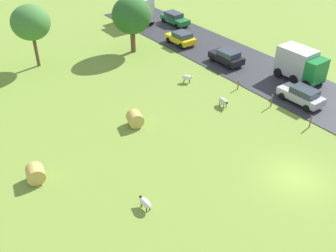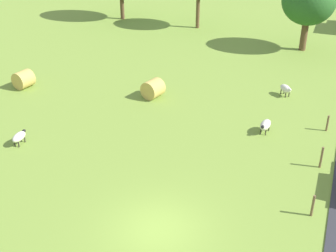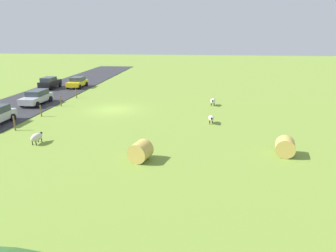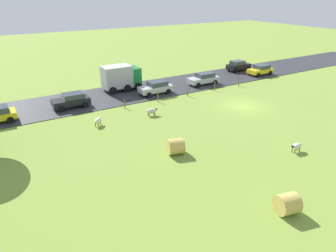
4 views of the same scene
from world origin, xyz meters
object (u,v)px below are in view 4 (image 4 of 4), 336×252
(sheep_0, at_px, (98,121))
(hay_bale_0, at_px, (176,146))
(car_3, at_px, (204,78))
(car_1, at_px, (71,100))
(sheep_1, at_px, (152,111))
(car_0, at_px, (261,70))
(car_4, at_px, (156,87))
(hay_bale_1, at_px, (287,204))
(sheep_2, at_px, (296,146))
(truck_0, at_px, (121,77))
(car_5, at_px, (238,66))

(sheep_0, xyz_separation_m, hay_bale_0, (-8.44, -3.52, 0.10))
(car_3, bearing_deg, car_1, 89.45)
(sheep_1, relative_size, hay_bale_0, 1.01)
(car_0, distance_m, car_4, 18.35)
(hay_bale_0, height_order, hay_bale_1, hay_bale_0)
(sheep_1, distance_m, hay_bale_0, 8.38)
(sheep_1, height_order, car_1, car_1)
(sheep_1, height_order, car_0, car_0)
(sheep_0, relative_size, car_4, 0.26)
(hay_bale_0, distance_m, hay_bale_1, 9.45)
(hay_bale_0, height_order, car_4, car_4)
(sheep_1, height_order, sheep_2, sheep_1)
(hay_bale_0, distance_m, car_4, 15.40)
(truck_0, bearing_deg, hay_bale_1, 177.84)
(car_1, bearing_deg, hay_bale_1, -165.58)
(car_4, bearing_deg, truck_0, 40.81)
(sheep_1, relative_size, truck_0, 0.27)
(truck_0, relative_size, car_3, 1.09)
(sheep_1, bearing_deg, sheep_2, -153.52)
(sheep_2, height_order, car_3, car_3)
(hay_bale_0, bearing_deg, car_3, -43.14)
(sheep_1, xyz_separation_m, car_1, (6.63, 6.48, 0.37))
(car_1, bearing_deg, truck_0, -66.74)
(sheep_2, relative_size, hay_bale_0, 0.92)
(hay_bale_1, distance_m, car_3, 26.62)
(sheep_2, distance_m, car_1, 23.31)
(sheep_2, relative_size, car_3, 0.27)
(sheep_1, bearing_deg, hay_bale_0, 165.37)
(sheep_1, relative_size, car_3, 0.29)
(truck_0, relative_size, car_1, 1.20)
(hay_bale_0, bearing_deg, car_0, -59.58)
(sheep_2, height_order, car_0, car_0)
(car_0, relative_size, car_4, 0.93)
(sheep_2, bearing_deg, sheep_0, 42.44)
(sheep_0, height_order, car_5, car_5)
(sheep_0, bearing_deg, hay_bale_1, -163.27)
(car_0, bearing_deg, sheep_2, 140.16)
(car_4, height_order, car_5, car_5)
(truck_0, bearing_deg, sheep_1, 175.81)
(hay_bale_0, xyz_separation_m, car_0, (14.28, -24.32, 0.21))
(car_5, bearing_deg, car_0, -160.69)
(hay_bale_0, height_order, car_3, car_3)
(hay_bale_1, bearing_deg, car_3, -26.42)
(sheep_0, height_order, sheep_1, sheep_0)
(sheep_2, height_order, car_4, car_4)
(car_3, distance_m, car_4, 7.69)
(sheep_2, height_order, truck_0, truck_0)
(car_0, height_order, car_4, car_4)
(car_3, bearing_deg, car_5, -70.57)
(hay_bale_1, height_order, car_1, car_1)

